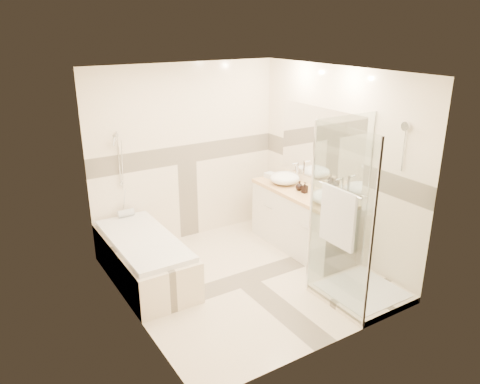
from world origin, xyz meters
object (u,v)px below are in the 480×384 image
bathtub (144,257)px  shower_enclosure (353,257)px  vessel_sink_far (328,197)px  amenity_bottle_b (299,186)px  amenity_bottle_a (305,188)px  vessel_sink_near (285,178)px  vanity (301,220)px

bathtub → shower_enclosure: size_ratio=0.83×
vessel_sink_far → amenity_bottle_b: 0.57m
bathtub → amenity_bottle_a: size_ratio=11.55×
vessel_sink_near → vessel_sink_far: bearing=-90.0°
amenity_bottle_a → amenity_bottle_b: size_ratio=1.11×
vanity → amenity_bottle_b: (-0.02, 0.05, 0.49)m
bathtub → vanity: vanity is taller
vanity → bathtub: bearing=170.8°
amenity_bottle_a → amenity_bottle_b: bearing=90.0°
amenity_bottle_b → vanity: bearing=-67.3°
vessel_sink_near → vessel_sink_far: size_ratio=0.98×
bathtub → amenity_bottle_b: (2.13, -0.30, 0.61)m
shower_enclosure → vessel_sink_far: size_ratio=4.78×
vessel_sink_near → amenity_bottle_a: bearing=-90.0°
vessel_sink_near → amenity_bottle_b: size_ratio=3.15×
vanity → shower_enclosure: (-0.29, -1.27, 0.08)m
bathtub → amenity_bottle_b: bearing=-8.1°
bathtub → vessel_sink_near: 2.22m
vanity → vessel_sink_near: bearing=93.1°
vessel_sink_far → amenity_bottle_a: size_ratio=2.90×
vanity → amenity_bottle_b: size_ratio=12.19×
shower_enclosure → vessel_sink_near: (0.27, 1.64, 0.43)m
shower_enclosure → vessel_sink_near: size_ratio=4.87×
vessel_sink_far → amenity_bottle_b: vessel_sink_far is taller
vessel_sink_near → shower_enclosure: bearing=-99.4°
bathtub → amenity_bottle_a: 2.26m
bathtub → vessel_sink_near: bearing=0.6°
vessel_sink_far → amenity_bottle_a: bearing=90.0°
vanity → vessel_sink_far: size_ratio=3.80×
bathtub → shower_enclosure: (1.86, -1.62, 0.20)m
shower_enclosure → vessel_sink_far: 0.91m
shower_enclosure → vessel_sink_far: (0.27, 0.75, 0.43)m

